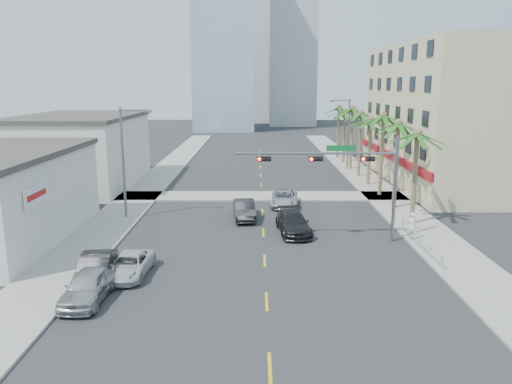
{
  "coord_description": "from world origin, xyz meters",
  "views": [
    {
      "loc": [
        -0.53,
        -25.5,
        10.78
      ],
      "look_at": [
        -0.54,
        8.1,
        3.5
      ],
      "focal_mm": 35.0,
      "sensor_mm": 36.0,
      "label": 1
    }
  ],
  "objects_px": {
    "car_parked_mid": "(96,269)",
    "car_lane_center": "(284,198)",
    "car_parked_near": "(88,286)",
    "pedestrian": "(412,226)",
    "traffic_signal_mast": "(349,170)",
    "car_lane_left": "(244,210)",
    "car_lane_right": "(293,223)",
    "car_parked_far": "(129,265)"
  },
  "relations": [
    {
      "from": "car_parked_near",
      "to": "car_lane_right",
      "type": "relative_size",
      "value": 0.88
    },
    {
      "from": "car_lane_center",
      "to": "car_lane_left",
      "type": "bearing_deg",
      "value": -123.68
    },
    {
      "from": "car_parked_mid",
      "to": "car_parked_far",
      "type": "distance_m",
      "value": 1.89
    },
    {
      "from": "car_lane_center",
      "to": "traffic_signal_mast",
      "type": "bearing_deg",
      "value": -65.28
    },
    {
      "from": "traffic_signal_mast",
      "to": "car_parked_mid",
      "type": "xyz_separation_m",
      "value": [
        -15.18,
        -7.43,
        -4.27
      ]
    },
    {
      "from": "car_parked_near",
      "to": "pedestrian",
      "type": "relative_size",
      "value": 2.39
    },
    {
      "from": "car_lane_left",
      "to": "car_lane_center",
      "type": "relative_size",
      "value": 0.93
    },
    {
      "from": "car_parked_far",
      "to": "car_lane_left",
      "type": "xyz_separation_m",
      "value": [
        6.3,
        12.36,
        0.14
      ]
    },
    {
      "from": "car_parked_mid",
      "to": "car_parked_far",
      "type": "xyz_separation_m",
      "value": [
        1.6,
        0.99,
        -0.16
      ]
    },
    {
      "from": "car_parked_near",
      "to": "pedestrian",
      "type": "xyz_separation_m",
      "value": [
        19.35,
        9.8,
        0.33
      ]
    },
    {
      "from": "car_parked_far",
      "to": "car_lane_right",
      "type": "height_order",
      "value": "car_lane_right"
    },
    {
      "from": "traffic_signal_mast",
      "to": "car_parked_mid",
      "type": "distance_m",
      "value": 17.44
    },
    {
      "from": "car_parked_near",
      "to": "car_lane_right",
      "type": "height_order",
      "value": "car_parked_near"
    },
    {
      "from": "traffic_signal_mast",
      "to": "car_parked_near",
      "type": "relative_size",
      "value": 2.39
    },
    {
      "from": "traffic_signal_mast",
      "to": "pedestrian",
      "type": "relative_size",
      "value": 5.71
    },
    {
      "from": "car_parked_near",
      "to": "car_parked_mid",
      "type": "distance_m",
      "value": 2.45
    },
    {
      "from": "traffic_signal_mast",
      "to": "car_lane_center",
      "type": "distance_m",
      "value": 11.85
    },
    {
      "from": "car_parked_near",
      "to": "car_lane_center",
      "type": "relative_size",
      "value": 0.92
    },
    {
      "from": "car_parked_near",
      "to": "car_lane_center",
      "type": "height_order",
      "value": "car_parked_near"
    },
    {
      "from": "car_lane_center",
      "to": "pedestrian",
      "type": "height_order",
      "value": "pedestrian"
    },
    {
      "from": "traffic_signal_mast",
      "to": "car_lane_center",
      "type": "xyz_separation_m",
      "value": [
        -3.78,
        10.35,
        -4.36
      ]
    },
    {
      "from": "car_parked_near",
      "to": "car_lane_center",
      "type": "xyz_separation_m",
      "value": [
        11.05,
        20.2,
        -0.09
      ]
    },
    {
      "from": "traffic_signal_mast",
      "to": "car_lane_center",
      "type": "relative_size",
      "value": 2.2
    },
    {
      "from": "car_lane_right",
      "to": "traffic_signal_mast",
      "type": "bearing_deg",
      "value": -33.86
    },
    {
      "from": "pedestrian",
      "to": "car_lane_right",
      "type": "bearing_deg",
      "value": -17.27
    },
    {
      "from": "car_parked_far",
      "to": "car_lane_left",
      "type": "relative_size",
      "value": 0.97
    },
    {
      "from": "traffic_signal_mast",
      "to": "car_lane_right",
      "type": "relative_size",
      "value": 2.1
    },
    {
      "from": "car_parked_mid",
      "to": "car_lane_right",
      "type": "bearing_deg",
      "value": 32.21
    },
    {
      "from": "traffic_signal_mast",
      "to": "car_parked_far",
      "type": "height_order",
      "value": "traffic_signal_mast"
    },
    {
      "from": "car_parked_near",
      "to": "car_lane_center",
      "type": "distance_m",
      "value": 23.03
    },
    {
      "from": "car_parked_far",
      "to": "car_lane_center",
      "type": "height_order",
      "value": "car_lane_center"
    },
    {
      "from": "car_parked_near",
      "to": "pedestrian",
      "type": "distance_m",
      "value": 21.69
    },
    {
      "from": "traffic_signal_mast",
      "to": "car_lane_right",
      "type": "distance_m",
      "value": 5.92
    },
    {
      "from": "car_parked_far",
      "to": "car_lane_right",
      "type": "xyz_separation_m",
      "value": [
        9.99,
        8.37,
        0.14
      ]
    },
    {
      "from": "car_parked_mid",
      "to": "car_lane_center",
      "type": "height_order",
      "value": "car_parked_mid"
    },
    {
      "from": "traffic_signal_mast",
      "to": "car_lane_left",
      "type": "xyz_separation_m",
      "value": [
        -7.28,
        5.92,
        -4.29
      ]
    },
    {
      "from": "car_parked_mid",
      "to": "car_lane_center",
      "type": "bearing_deg",
      "value": 50.62
    },
    {
      "from": "car_parked_mid",
      "to": "car_parked_far",
      "type": "relative_size",
      "value": 1.06
    },
    {
      "from": "car_lane_right",
      "to": "car_lane_left",
      "type": "bearing_deg",
      "value": 127.25
    },
    {
      "from": "car_parked_mid",
      "to": "car_lane_right",
      "type": "distance_m",
      "value": 14.9
    },
    {
      "from": "car_lane_left",
      "to": "car_lane_center",
      "type": "xyz_separation_m",
      "value": [
        3.5,
        4.43,
        -0.07
      ]
    },
    {
      "from": "car_parked_mid",
      "to": "car_lane_right",
      "type": "xyz_separation_m",
      "value": [
        11.59,
        9.36,
        -0.02
      ]
    }
  ]
}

